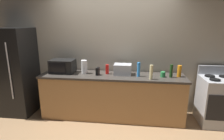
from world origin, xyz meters
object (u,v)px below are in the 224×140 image
at_px(microwave, 63,66).
at_px(refrigerator, 16,72).
at_px(bottle_dish_soap, 179,71).
at_px(toaster_oven, 123,69).
at_px(mug_green, 163,74).
at_px(bottle_spray_cleaner, 139,69).
at_px(stove_range, 216,101).
at_px(cordless_phone, 98,71).
at_px(bottle_wine, 171,71).
at_px(paper_towel_roll, 84,67).
at_px(bottle_hot_sauce, 107,69).
at_px(bottle_hand_soap, 151,72).

bearing_deg(microwave, refrigerator, -177.32).
bearing_deg(bottle_dish_soap, toaster_oven, 178.25).
bearing_deg(bottle_dish_soap, mug_green, -171.58).
distance_m(bottle_spray_cleaner, bottle_dish_soap, 0.77).
height_order(stove_range, cordless_phone, stove_range).
distance_m(microwave, bottle_spray_cleaner, 1.54).
relative_size(bottle_spray_cleaner, mug_green, 2.74).
relative_size(bottle_wine, bottle_spray_cleaner, 0.90).
relative_size(paper_towel_roll, mug_green, 2.70).
bearing_deg(microwave, bottle_spray_cleaner, -3.25).
bearing_deg(toaster_oven, microwave, -179.43).
bearing_deg(microwave, bottle_hot_sauce, 1.37).
distance_m(refrigerator, bottle_hot_sauce, 1.95).
xyz_separation_m(paper_towel_roll, bottle_hot_sauce, (0.47, 0.02, -0.04)).
bearing_deg(cordless_phone, bottle_spray_cleaner, 6.59).
height_order(toaster_oven, mug_green, toaster_oven).
distance_m(microwave, toaster_oven, 1.23).
xyz_separation_m(paper_towel_roll, bottle_wine, (1.69, -0.07, -0.01)).
xyz_separation_m(bottle_hand_soap, bottle_hot_sauce, (-0.84, 0.27, -0.04)).
distance_m(cordless_phone, bottle_hot_sauce, 0.20).
relative_size(refrigerator, bottle_hand_soap, 6.75).
relative_size(refrigerator, mug_green, 18.00).
distance_m(bottle_dish_soap, mug_green, 0.32).
distance_m(refrigerator, stove_range, 4.07).
relative_size(stove_range, bottle_spray_cleaner, 3.94).
xyz_separation_m(refrigerator, stove_range, (4.05, 0.00, -0.44)).
bearing_deg(paper_towel_roll, microwave, -179.72).
height_order(bottle_spray_cleaner, bottle_dish_soap, bottle_spray_cleaner).
distance_m(bottle_hot_sauce, mug_green, 1.08).
distance_m(toaster_oven, bottle_hot_sauce, 0.31).
height_order(toaster_oven, bottle_spray_cleaner, bottle_spray_cleaner).
xyz_separation_m(microwave, bottle_hand_soap, (1.76, -0.25, -0.00)).
relative_size(bottle_wine, bottle_dish_soap, 1.10).
distance_m(bottle_wine, bottle_dish_soap, 0.17).
relative_size(refrigerator, bottle_wine, 7.33).
bearing_deg(bottle_hand_soap, mug_green, 37.38).
bearing_deg(stove_range, bottle_hot_sauce, 178.10).
relative_size(stove_range, mug_green, 10.80).
bearing_deg(stove_range, refrigerator, -180.00).
xyz_separation_m(bottle_wine, mug_green, (-0.15, 0.01, -0.07)).
bearing_deg(microwave, bottle_wine, -1.91).
bearing_deg(cordless_phone, bottle_dish_soap, 9.12).
height_order(stove_range, paper_towel_roll, paper_towel_roll).
relative_size(stove_range, bottle_hot_sauce, 5.77).
height_order(bottle_hot_sauce, mug_green, bottle_hot_sauce).
distance_m(stove_range, paper_towel_roll, 2.64).
height_order(paper_towel_roll, cordless_phone, paper_towel_roll).
bearing_deg(bottle_hot_sauce, cordless_phone, -148.18).
height_order(toaster_oven, bottle_dish_soap, bottle_dish_soap).
xyz_separation_m(toaster_oven, paper_towel_roll, (-0.78, -0.01, 0.03)).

